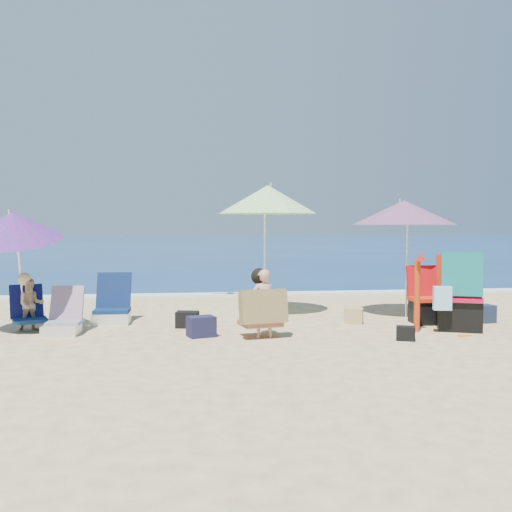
{
  "coord_description": "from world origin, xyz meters",
  "views": [
    {
      "loc": [
        -1.42,
        -7.87,
        1.57
      ],
      "look_at": [
        -0.3,
        1.0,
        1.1
      ],
      "focal_mm": 40.63,
      "sensor_mm": 36.0,
      "label": 1
    }
  ],
  "objects": [
    {
      "name": "chair_rainbow",
      "position": [
        -3.15,
        0.74,
        0.18
      ],
      "size": [
        0.54,
        0.65,
        0.67
      ],
      "color": "#C15B44",
      "rests_on": "ground"
    },
    {
      "name": "bag_black_a",
      "position": [
        -1.36,
        1.05,
        0.12
      ],
      "size": [
        0.38,
        0.31,
        0.25
      ],
      "color": "black",
      "rests_on": "ground"
    },
    {
      "name": "bag_tan",
      "position": [
        1.28,
        1.05,
        0.12
      ],
      "size": [
        0.35,
        0.3,
        0.25
      ],
      "color": "tan",
      "rests_on": "ground"
    },
    {
      "name": "bag_navy_b",
      "position": [
        3.38,
        0.92,
        0.14
      ],
      "size": [
        0.42,
        0.34,
        0.29
      ],
      "color": "#192238",
      "rests_on": "ground"
    },
    {
      "name": "orange_item",
      "position": [
        2.53,
        -0.18,
        0.01
      ],
      "size": [
        0.2,
        0.11,
        0.03
      ],
      "color": "orange",
      "rests_on": "ground"
    },
    {
      "name": "bag_navy_a",
      "position": [
        -1.17,
        0.27,
        0.14
      ],
      "size": [
        0.44,
        0.37,
        0.29
      ],
      "color": "#181835",
      "rests_on": "ground"
    },
    {
      "name": "chair_navy",
      "position": [
        -2.57,
        1.64,
        0.21
      ],
      "size": [
        0.58,
        0.73,
        0.79
      ],
      "color": "#0B2142",
      "rests_on": "ground"
    },
    {
      "name": "furled_umbrella",
      "position": [
        2.01,
        0.24,
        0.65
      ],
      "size": [
        0.15,
        0.22,
        1.19
      ],
      "color": "#BD330D",
      "rests_on": "ground"
    },
    {
      "name": "person_center",
      "position": [
        -0.33,
        0.06,
        0.47
      ],
      "size": [
        0.7,
        0.61,
        0.97
      ],
      "color": "tan",
      "rests_on": "ground"
    },
    {
      "name": "ground",
      "position": [
        0.0,
        0.0,
        0.0
      ],
      "size": [
        120.0,
        120.0,
        0.0
      ],
      "color": "#D8BC84",
      "rests_on": "ground"
    },
    {
      "name": "camp_chair_left",
      "position": [
        2.48,
        0.95,
        0.28
      ],
      "size": [
        0.54,
        0.54,
        0.92
      ],
      "color": "red",
      "rests_on": "ground"
    },
    {
      "name": "umbrella_blue",
      "position": [
        -3.87,
        0.88,
        1.57
      ],
      "size": [
        1.44,
        1.49,
        1.91
      ],
      "color": "white",
      "rests_on": "ground"
    },
    {
      "name": "umbrella_striped",
      "position": [
        0.07,
        2.23,
        2.03
      ],
      "size": [
        2.2,
        2.2,
        2.32
      ],
      "color": "white",
      "rests_on": "ground"
    },
    {
      "name": "camp_chair_right",
      "position": [
        2.68,
        0.31,
        0.43
      ],
      "size": [
        0.94,
        0.86,
        1.19
      ],
      "color": "#B80D2E",
      "rests_on": "ground"
    },
    {
      "name": "person_left",
      "position": [
        -3.7,
        1.07,
        0.4
      ],
      "size": [
        0.66,
        0.71,
        0.87
      ],
      "color": "tan",
      "rests_on": "ground"
    },
    {
      "name": "bag_black_b",
      "position": [
        1.6,
        -0.34,
        0.1
      ],
      "size": [
        0.3,
        0.26,
        0.19
      ],
      "color": "black",
      "rests_on": "ground"
    },
    {
      "name": "umbrella_turquoise",
      "position": [
        2.36,
        1.72,
        1.79
      ],
      "size": [
        2.22,
        2.22,
        2.04
      ],
      "color": "white",
      "rests_on": "ground"
    },
    {
      "name": "foam",
      "position": [
        0.0,
        5.1,
        0.02
      ],
      "size": [
        120.0,
        0.5,
        0.04
      ],
      "color": "white",
      "rests_on": "ground"
    },
    {
      "name": "sea",
      "position": [
        0.0,
        45.0,
        -0.05
      ],
      "size": [
        120.0,
        80.0,
        0.12
      ],
      "color": "navy",
      "rests_on": "ground"
    }
  ]
}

